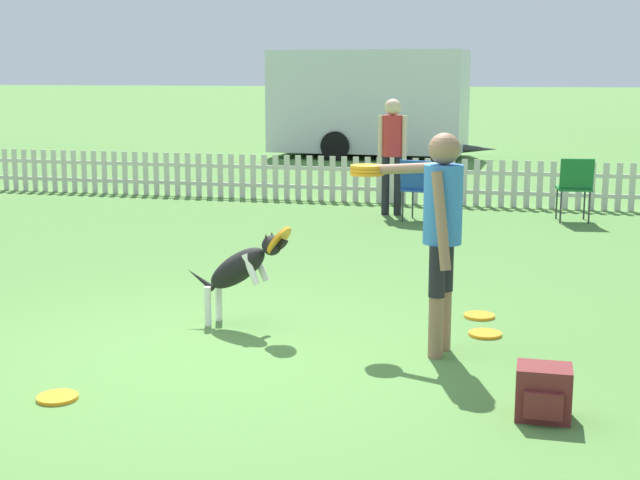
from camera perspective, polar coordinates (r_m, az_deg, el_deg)
name	(u,v)px	position (r m, az deg, el deg)	size (l,w,h in m)	color
ground_plane	(216,357)	(6.59, -6.67, -7.46)	(240.00, 240.00, 0.00)	#4C7A38
handler_person	(437,216)	(6.48, 7.47, 1.52)	(0.92, 0.81, 1.63)	#8C664C
leaping_dog	(242,267)	(7.20, -5.03, -1.72)	(0.97, 0.40, 0.86)	black
frisbee_near_handler	(485,334)	(7.18, 10.52, -5.93)	(0.26, 0.26, 0.02)	orange
frisbee_near_dog	(57,397)	(5.98, -16.45, -9.64)	(0.26, 0.26, 0.02)	orange
frisbee_midfield	(479,316)	(7.69, 10.16, -4.80)	(0.26, 0.26, 0.02)	orange
backpack_on_grass	(543,393)	(5.56, 14.11, -9.46)	(0.33, 0.30, 0.32)	maroon
picket_fence	(391,180)	(14.11, 4.58, 3.83)	(27.20, 0.04, 0.72)	beige
folding_chair_blue_left	(419,185)	(12.35, 6.36, 3.55)	(0.55, 0.57, 0.86)	#333338
folding_chair_center	(575,184)	(12.71, 16.01, 3.49)	(0.50, 0.52, 0.90)	#333338
spectator_standing	(392,145)	(12.87, 4.65, 6.09)	(0.42, 0.27, 1.67)	black
equipment_trailer	(370,101)	(21.79, 3.19, 8.85)	(5.40, 2.40, 2.55)	silver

